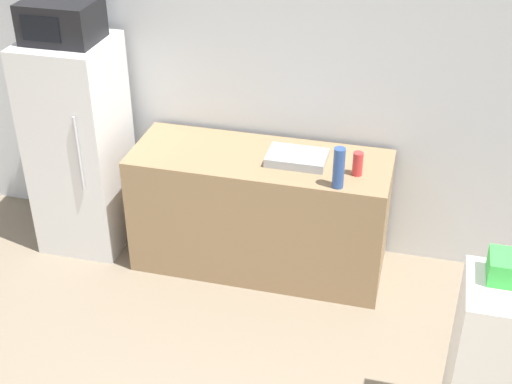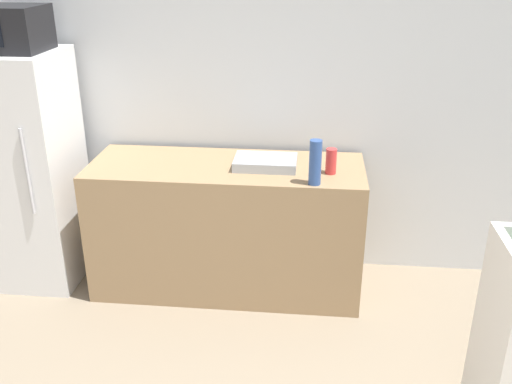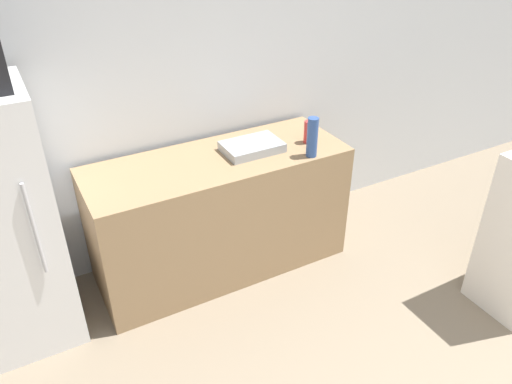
{
  "view_description": "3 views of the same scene",
  "coord_description": "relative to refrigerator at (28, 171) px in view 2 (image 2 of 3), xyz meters",
  "views": [
    {
      "loc": [
        0.78,
        -1.47,
        3.14
      ],
      "look_at": [
        -0.1,
        1.94,
        1.0
      ],
      "focal_mm": 50.0,
      "sensor_mm": 36.0,
      "label": 1
    },
    {
      "loc": [
        0.3,
        -0.76,
        2.15
      ],
      "look_at": [
        0.02,
        1.93,
        0.98
      ],
      "focal_mm": 40.0,
      "sensor_mm": 36.0,
      "label": 2
    },
    {
      "loc": [
        -1.4,
        -0.07,
        2.38
      ],
      "look_at": [
        -0.2,
        2.13,
        0.85
      ],
      "focal_mm": 35.0,
      "sensor_mm": 36.0,
      "label": 3
    }
  ],
  "objects": [
    {
      "name": "microwave",
      "position": [
        -0.0,
        -0.0,
        0.91
      ],
      "size": [
        0.47,
        0.38,
        0.27
      ],
      "color": "black",
      "rests_on": "refrigerator"
    },
    {
      "name": "counter",
      "position": [
        1.32,
        0.0,
        -0.34
      ],
      "size": [
        1.75,
        0.64,
        0.87
      ],
      "primitive_type": "cube",
      "color": "#937551",
      "rests_on": "ground_plane"
    },
    {
      "name": "bottle_short",
      "position": [
        1.98,
        -0.08,
        0.17
      ],
      "size": [
        0.07,
        0.07,
        0.16
      ],
      "primitive_type": "cylinder",
      "color": "red",
      "rests_on": "counter"
    },
    {
      "name": "wall_back",
      "position": [
        1.56,
        0.39,
        0.52
      ],
      "size": [
        8.0,
        0.06,
        2.6
      ],
      "primitive_type": "cube",
      "color": "silver",
      "rests_on": "ground_plane"
    },
    {
      "name": "sink_basin",
      "position": [
        1.58,
        -0.01,
        0.12
      ],
      "size": [
        0.39,
        0.26,
        0.06
      ],
      "primitive_type": "cube",
      "color": "#9EA3A8",
      "rests_on": "counter"
    },
    {
      "name": "bottle_tall",
      "position": [
        1.88,
        -0.26,
        0.23
      ],
      "size": [
        0.07,
        0.07,
        0.27
      ],
      "primitive_type": "cylinder",
      "color": "#2D4C8C",
      "rests_on": "counter"
    },
    {
      "name": "refrigerator",
      "position": [
        0.0,
        0.0,
        0.0
      ],
      "size": [
        0.59,
        0.61,
        1.56
      ],
      "color": "silver",
      "rests_on": "ground_plane"
    }
  ]
}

